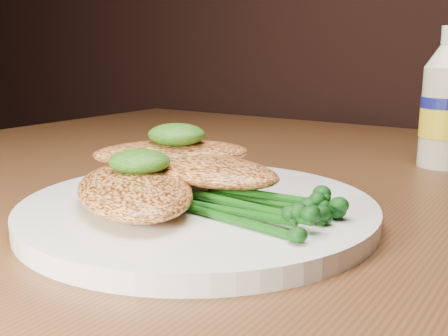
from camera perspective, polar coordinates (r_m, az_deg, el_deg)
The scene contains 8 objects.
plate at distance 0.43m, azimuth -2.76°, elevation -4.48°, with size 0.28×0.28×0.01m, color white.
chicken_front at distance 0.42m, azimuth -9.57°, elevation -2.21°, with size 0.16×0.09×0.03m, color #F38E4D.
chicken_mid at distance 0.44m, azimuth -2.44°, elevation -0.11°, with size 0.15×0.07×0.02m, color #F38E4D.
chicken_back at distance 0.47m, azimuth -5.62°, elevation 1.59°, with size 0.14×0.07×0.02m, color #F38E4D.
pesto_front at distance 0.42m, azimuth -9.05°, elevation 0.71°, with size 0.05×0.05×0.02m, color #0A3407.
pesto_back at distance 0.47m, azimuth -5.10°, elevation 3.59°, with size 0.05×0.05×0.02m, color #0A3407.
broccolini_bundle at distance 0.39m, azimuth 2.92°, elevation -3.33°, with size 0.14×0.11×0.02m, color #144C10, non-canonical shape.
mayo_bottle at distance 0.65m, azimuth 22.74°, elevation 6.93°, with size 0.06×0.06×0.16m, color beige, non-canonical shape.
Camera 1 is at (0.21, 0.53, 0.88)m, focal length 42.75 mm.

